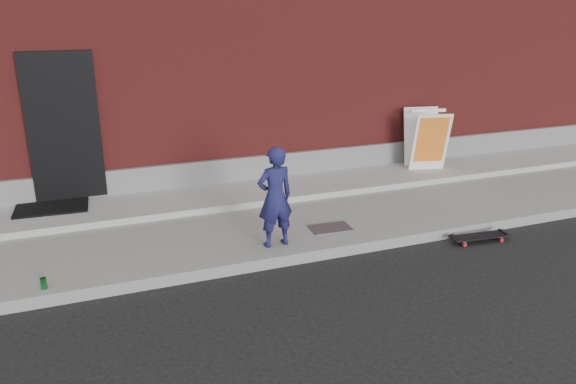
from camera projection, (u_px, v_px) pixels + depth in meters
name	position (u px, v px, depth m)	size (l,w,h in m)	color
ground	(295.00, 265.00, 7.18)	(80.00, 80.00, 0.00)	black
sidewalk	(259.00, 219.00, 8.48)	(20.00, 3.00, 0.15)	slate
apron	(242.00, 193.00, 9.24)	(20.00, 1.20, 0.10)	#969690
building	(181.00, 34.00, 12.56)	(20.00, 8.10, 5.00)	maroon
child	(275.00, 197.00, 7.19)	(0.49, 0.32, 1.34)	#1A1A48
skateboard	(480.00, 236.00, 7.85)	(0.86, 0.30, 0.10)	red
pizza_sign	(426.00, 139.00, 10.31)	(0.82, 0.91, 1.10)	white
soda_can	(44.00, 283.00, 6.26)	(0.07, 0.07, 0.13)	#17742C
doormat	(52.00, 206.00, 8.50)	(1.04, 0.84, 0.03)	black
utility_plate	(330.00, 228.00, 7.94)	(0.57, 0.37, 0.02)	#5A5A5F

